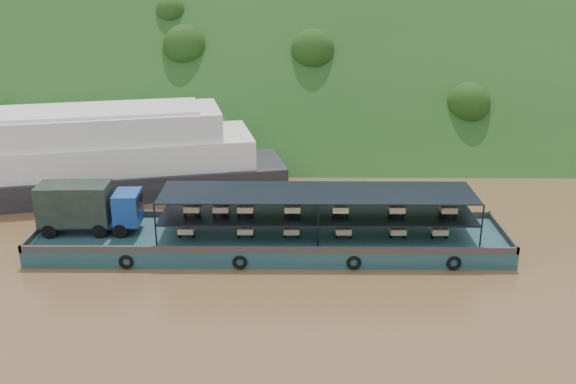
{
  "coord_description": "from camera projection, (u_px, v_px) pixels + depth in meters",
  "views": [
    {
      "loc": [
        -1.6,
        -44.89,
        20.37
      ],
      "look_at": [
        -2.0,
        3.0,
        3.2
      ],
      "focal_mm": 40.0,
      "sensor_mm": 36.0,
      "label": 1
    }
  ],
  "objects": [
    {
      "name": "ground",
      "position": [
        314.0,
        245.0,
        49.12
      ],
      "size": [
        160.0,
        160.0,
        0.0
      ],
      "primitive_type": "plane",
      "color": "brown",
      "rests_on": "ground"
    },
    {
      "name": "passenger_ferry",
      "position": [
        74.0,
        157.0,
        59.43
      ],
      "size": [
        39.82,
        17.97,
        7.82
      ],
      "rotation": [
        0.0,
        0.0,
        0.22
      ],
      "color": "black",
      "rests_on": "ground"
    },
    {
      "name": "hillside",
      "position": [
        306.0,
        129.0,
        83.0
      ],
      "size": [
        140.0,
        39.6,
        39.6
      ],
      "primitive_type": "cube",
      "rotation": [
        0.79,
        0.0,
        0.0
      ],
      "color": "#163C15",
      "rests_on": "ground"
    },
    {
      "name": "cargo_barge",
      "position": [
        248.0,
        233.0,
        48.07
      ],
      "size": [
        35.0,
        7.18,
        4.99
      ],
      "color": "#123A3F",
      "rests_on": "ground"
    }
  ]
}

